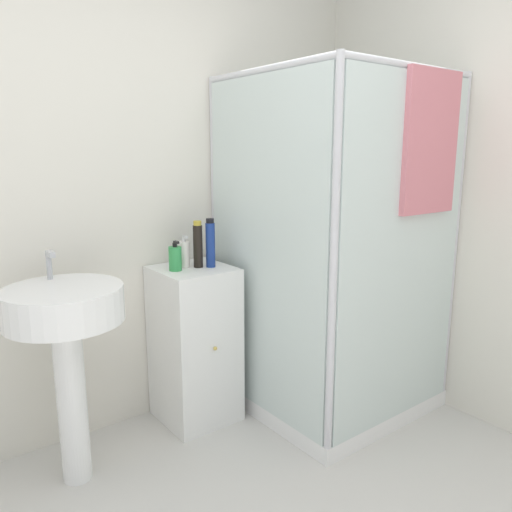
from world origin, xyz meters
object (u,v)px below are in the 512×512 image
shampoo_bottle_blue (210,243)px  lotion_bottle_white (184,254)px  soap_dispenser (175,258)px  shampoo_bottle_tall_black (198,245)px  sink (66,329)px

shampoo_bottle_blue → lotion_bottle_white: 0.15m
soap_dispenser → lotion_bottle_white: size_ratio=0.93×
shampoo_bottle_blue → shampoo_bottle_tall_black: bearing=146.5°
soap_dispenser → shampoo_bottle_blue: (0.19, -0.04, 0.06)m
soap_dispenser → shampoo_bottle_tall_black: 0.14m
sink → soap_dispenser: 0.66m
lotion_bottle_white → soap_dispenser: bearing=-151.5°
soap_dispenser → shampoo_bottle_blue: 0.20m
sink → shampoo_bottle_tall_black: size_ratio=4.18×
soap_dispenser → shampoo_bottle_blue: size_ratio=0.60×
shampoo_bottle_blue → lotion_bottle_white: (-0.11, 0.08, -0.06)m
sink → lotion_bottle_white: bearing=14.6°
soap_dispenser → lotion_bottle_white: 0.09m
soap_dispenser → sink: bearing=-167.3°
soap_dispenser → lotion_bottle_white: bearing=28.5°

